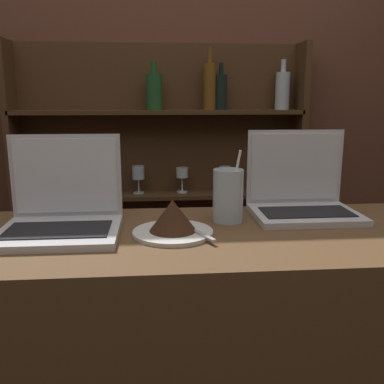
{
  "coord_description": "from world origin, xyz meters",
  "views": [
    {
      "loc": [
        -0.11,
        -0.77,
        1.4
      ],
      "look_at": [
        -0.02,
        0.28,
        1.17
      ],
      "focal_mm": 40.0,
      "sensor_mm": 36.0,
      "label": 1
    }
  ],
  "objects_px": {
    "laptop_near": "(62,212)",
    "cake_plate": "(173,220)",
    "water_glass": "(228,195)",
    "laptop_far": "(301,196)"
  },
  "relations": [
    {
      "from": "laptop_near",
      "to": "cake_plate",
      "type": "height_order",
      "value": "laptop_near"
    },
    {
      "from": "water_glass",
      "to": "laptop_near",
      "type": "bearing_deg",
      "value": -173.36
    },
    {
      "from": "laptop_far",
      "to": "cake_plate",
      "type": "relative_size",
      "value": 1.46
    },
    {
      "from": "cake_plate",
      "to": "water_glass",
      "type": "bearing_deg",
      "value": 34.19
    },
    {
      "from": "laptop_near",
      "to": "water_glass",
      "type": "relative_size",
      "value": 1.48
    },
    {
      "from": "laptop_far",
      "to": "water_glass",
      "type": "xyz_separation_m",
      "value": [
        -0.23,
        -0.06,
        0.02
      ]
    },
    {
      "from": "laptop_far",
      "to": "laptop_near",
      "type": "bearing_deg",
      "value": -170.74
    },
    {
      "from": "laptop_near",
      "to": "laptop_far",
      "type": "relative_size",
      "value": 1.0
    },
    {
      "from": "laptop_far",
      "to": "water_glass",
      "type": "bearing_deg",
      "value": -165.8
    },
    {
      "from": "cake_plate",
      "to": "laptop_far",
      "type": "bearing_deg",
      "value": 23.12
    }
  ]
}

